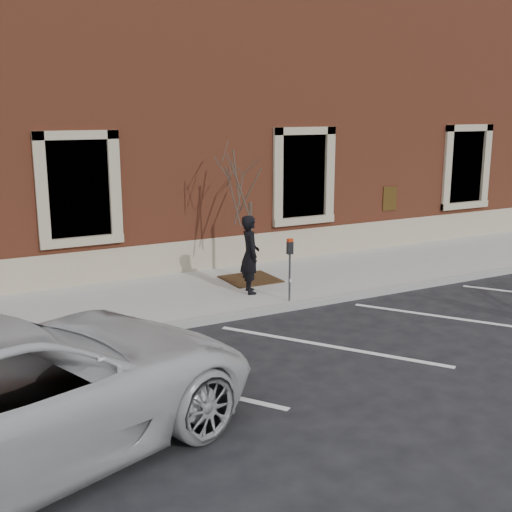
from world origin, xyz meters
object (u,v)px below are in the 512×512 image
man (250,254)px  sapling (250,180)px  white_truck (11,393)px  parking_meter (290,258)px

man → sapling: 1.88m
man → sapling: bearing=-13.2°
white_truck → man: bearing=-69.9°
man → parking_meter: 1.07m
parking_meter → sapling: sapling is taller
parking_meter → white_truck: (-6.08, -3.73, -0.20)m
man → parking_meter: man is taller
man → white_truck: size_ratio=0.27×
man → white_truck: bearing=144.7°
parking_meter → sapling: (0.08, 1.95, 1.45)m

